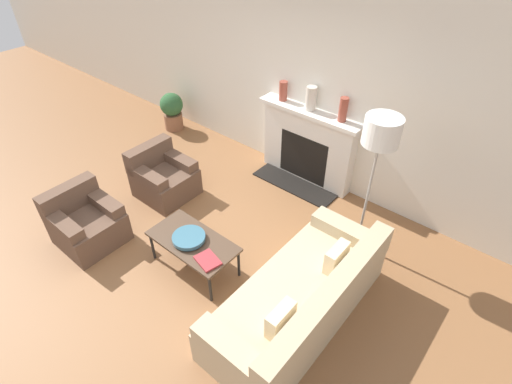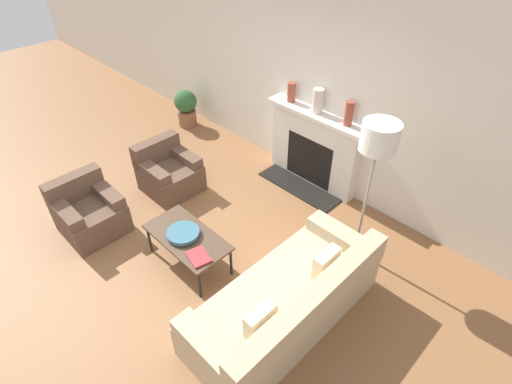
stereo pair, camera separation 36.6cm
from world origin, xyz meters
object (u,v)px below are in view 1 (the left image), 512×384
at_px(fireplace, 307,146).
at_px(mantel_vase_left, 283,91).
at_px(couch, 301,299).
at_px(book, 208,260).
at_px(potted_plant, 172,110).
at_px(mantel_vase_center_left, 311,98).
at_px(armchair_far, 163,177).
at_px(mantel_vase_center_right, 343,110).
at_px(coffee_table, 193,243).
at_px(armchair_near, 86,222).
at_px(bowl, 189,238).
at_px(floor_lamp, 380,142).

relative_size(fireplace, mantel_vase_left, 5.65).
relative_size(couch, book, 6.90).
bearing_deg(fireplace, potted_plant, -174.23).
height_order(mantel_vase_left, mantel_vase_center_left, mantel_vase_center_left).
distance_m(armchair_far, mantel_vase_left, 2.09).
relative_size(mantel_vase_center_right, potted_plant, 0.48).
xyz_separation_m(mantel_vase_left, mantel_vase_center_right, (0.96, 0.00, 0.02)).
bearing_deg(couch, fireplace, -146.69).
relative_size(armchair_far, coffee_table, 0.71).
height_order(mantel_vase_left, potted_plant, mantel_vase_left).
relative_size(armchair_near, mantel_vase_left, 2.68).
height_order(bowl, mantel_vase_left, mantel_vase_left).
distance_m(bowl, potted_plant, 3.38).
bearing_deg(coffee_table, bowl, -148.79).
xyz_separation_m(bowl, book, (0.38, -0.09, -0.03)).
relative_size(armchair_near, potted_plant, 1.10).
bearing_deg(mantel_vase_center_right, mantel_vase_left, 180.00).
bearing_deg(coffee_table, mantel_vase_center_right, 79.09).
bearing_deg(coffee_table, armchair_near, -158.44).
relative_size(fireplace, armchair_far, 2.11).
bearing_deg(potted_plant, coffee_table, -36.81).
distance_m(mantel_vase_center_left, potted_plant, 2.84).
bearing_deg(potted_plant, couch, -24.05).
xyz_separation_m(armchair_far, mantel_vase_left, (0.85, 1.63, 0.99)).
relative_size(armchair_near, mantel_vase_center_left, 2.24).
bearing_deg(armchair_near, fireplace, -25.15).
xyz_separation_m(armchair_far, potted_plant, (-1.35, 1.35, 0.09)).
bearing_deg(bowl, armchair_far, 152.01).
xyz_separation_m(couch, mantel_vase_center_left, (-1.39, 2.10, 1.01)).
distance_m(floor_lamp, mantel_vase_center_left, 1.57).
bearing_deg(mantel_vase_left, coffee_table, -77.57).
relative_size(fireplace, coffee_table, 1.50).
xyz_separation_m(armchair_near, mantel_vase_center_right, (1.81, 2.86, 1.01)).
bearing_deg(mantel_vase_center_left, bowl, -89.67).
height_order(armchair_far, book, armchair_far).
bearing_deg(mantel_vase_center_left, potted_plant, -173.88).
bearing_deg(mantel_vase_left, armchair_far, -117.63).
height_order(armchair_near, mantel_vase_left, mantel_vase_left).
relative_size(book, mantel_vase_center_right, 0.95).
height_order(couch, book, couch).
bearing_deg(floor_lamp, mantel_vase_left, 156.65).
height_order(mantel_vase_center_left, potted_plant, mantel_vase_center_left).
distance_m(armchair_near, mantel_vase_left, 3.14).
bearing_deg(couch, coffee_table, -80.48).
bearing_deg(floor_lamp, fireplace, 149.99).
xyz_separation_m(fireplace, mantel_vase_center_left, (-0.02, 0.01, 0.74)).
bearing_deg(floor_lamp, mantel_vase_center_left, 149.85).
bearing_deg(bowl, mantel_vase_left, 101.52).
distance_m(bowl, mantel_vase_center_right, 2.53).
relative_size(armchair_far, potted_plant, 1.10).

